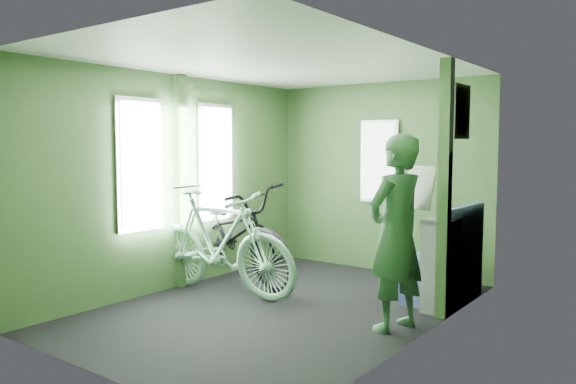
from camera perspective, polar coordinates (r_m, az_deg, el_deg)
name	(u,v)px	position (r m, az deg, el deg)	size (l,w,h in m)	color
room	(281,157)	(5.31, -0.71, 3.59)	(4.00, 4.02, 2.31)	black
bicycle_black	(234,281)	(6.49, -5.53, -9.03)	(0.74, 2.11, 1.11)	black
bicycle_mint	(219,295)	(5.93, -6.98, -10.37)	(0.53, 1.86, 1.12)	#88C9A0
passenger	(396,233)	(4.75, 10.89, -4.09)	(0.53, 0.72, 1.64)	#325C39
waste_box	(441,265)	(5.44, 15.25, -7.18)	(0.26, 0.36, 0.87)	gray
bench_seat	(444,272)	(5.87, 15.59, -7.80)	(0.52, 0.92, 0.96)	navy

